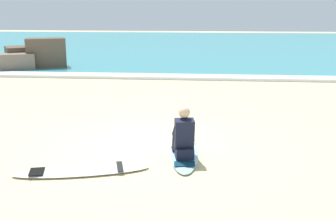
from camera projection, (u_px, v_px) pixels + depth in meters
The scene contains 7 objects.
ground_plane at pixel (144, 145), 8.63m from camera, with size 80.00×80.00×0.00m, color beige.
sea at pixel (190, 45), 29.86m from camera, with size 80.00×28.00×0.10m, color teal.
breaking_foam at pixel (175, 77), 16.61m from camera, with size 80.00×0.90×0.11m, color white.
surfboard_main at pixel (184, 152), 8.12m from camera, with size 0.67×2.27×0.08m.
surfer_seated at pixel (184, 137), 7.71m from camera, with size 0.47×0.75×0.95m.
surfboard_spare_near at pixel (82, 171), 7.21m from camera, with size 2.35×1.10×0.08m.
rock_outcrop_distant at pixel (29, 57), 18.91m from camera, with size 3.14×2.64×1.37m.
Camera 1 is at (1.25, -8.13, 2.75)m, focal length 45.54 mm.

